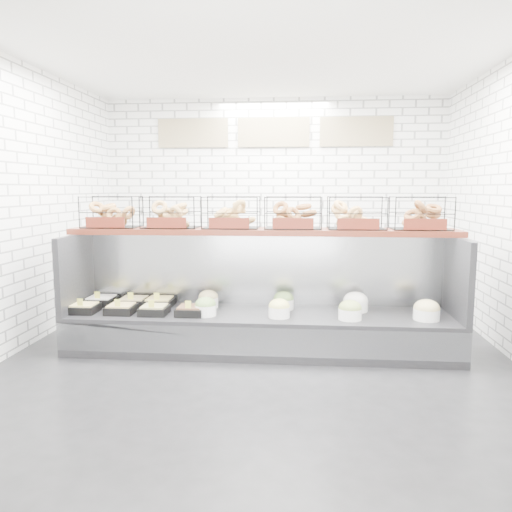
{
  "coord_description": "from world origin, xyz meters",
  "views": [
    {
      "loc": [
        0.4,
        -4.76,
        1.68
      ],
      "look_at": [
        -0.06,
        0.45,
        0.97
      ],
      "focal_mm": 35.0,
      "sensor_mm": 36.0,
      "label": 1
    }
  ],
  "objects": [
    {
      "name": "prep_counter",
      "position": [
        -0.01,
        2.43,
        0.47
      ],
      "size": [
        4.0,
        0.6,
        1.2
      ],
      "color": "#93969B",
      "rests_on": "ground"
    },
    {
      "name": "bagel_shelf",
      "position": [
        0.0,
        0.52,
        1.39
      ],
      "size": [
        4.1,
        0.5,
        0.4
      ],
      "color": "#46180F",
      "rests_on": "display_case"
    },
    {
      "name": "ground",
      "position": [
        0.0,
        0.0,
        0.0
      ],
      "size": [
        5.5,
        5.5,
        0.0
      ],
      "primitive_type": "plane",
      "color": "black",
      "rests_on": "ground"
    },
    {
      "name": "room_shell",
      "position": [
        0.0,
        0.6,
        2.06
      ],
      "size": [
        5.02,
        5.51,
        3.01
      ],
      "color": "white",
      "rests_on": "ground"
    },
    {
      "name": "display_case",
      "position": [
        -0.02,
        0.34,
        0.33
      ],
      "size": [
        4.0,
        0.9,
        1.2
      ],
      "color": "black",
      "rests_on": "ground"
    }
  ]
}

